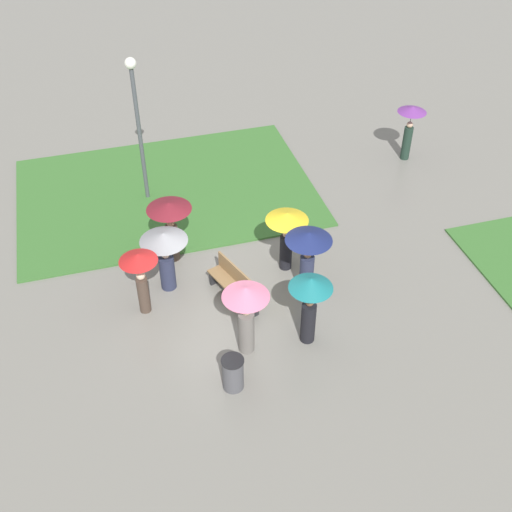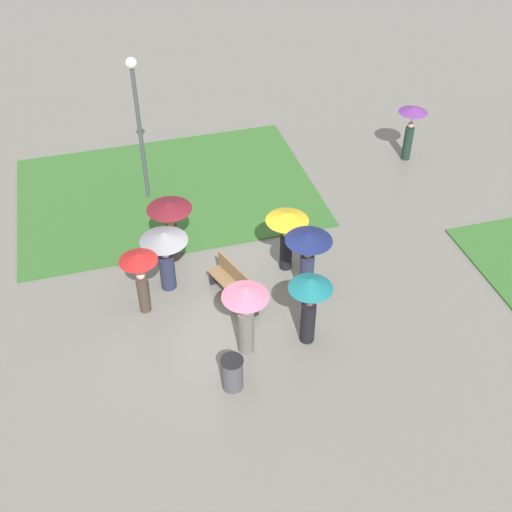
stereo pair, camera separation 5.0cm
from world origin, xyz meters
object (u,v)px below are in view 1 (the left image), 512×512
at_px(crowd_person_navy, 308,249).
at_px(crowd_person_grey, 165,249).
at_px(lone_walker_mid_plaza, 410,123).
at_px(crowd_person_teal, 310,297).
at_px(crowd_person_pink, 246,306).
at_px(crowd_person_yellow, 287,227).
at_px(park_bench, 236,284).
at_px(crowd_person_red, 140,270).
at_px(trash_bin, 233,373).
at_px(lamp_post, 137,113).
at_px(crowd_person_maroon, 170,218).

bearing_deg(crowd_person_navy, crowd_person_grey, -115.02).
height_order(crowd_person_navy, lone_walker_mid_plaza, lone_walker_mid_plaza).
distance_m(crowd_person_teal, crowd_person_pink, 1.47).
height_order(crowd_person_navy, crowd_person_yellow, crowd_person_navy).
xyz_separation_m(crowd_person_yellow, lone_walker_mid_plaza, (-4.21, 5.60, -0.00)).
height_order(park_bench, crowd_person_red, crowd_person_red).
height_order(park_bench, crowd_person_pink, crowd_person_pink).
height_order(crowd_person_red, crowd_person_pink, crowd_person_pink).
xyz_separation_m(trash_bin, crowd_person_navy, (-2.50, 2.58, 0.95)).
height_order(lamp_post, trash_bin, lamp_post).
bearing_deg(crowd_person_teal, lamp_post, -9.52).
relative_size(crowd_person_grey, crowd_person_pink, 0.90).
relative_size(crowd_person_maroon, crowd_person_pink, 0.95).
height_order(crowd_person_yellow, crowd_person_maroon, crowd_person_maroon).
xyz_separation_m(park_bench, crowd_person_yellow, (-0.81, 1.59, 0.86)).
bearing_deg(crowd_person_maroon, crowd_person_grey, 72.21).
relative_size(park_bench, crowd_person_maroon, 0.99).
bearing_deg(lone_walker_mid_plaza, crowd_person_maroon, 120.40).
bearing_deg(crowd_person_pink, crowd_person_teal, -99.00).
xyz_separation_m(park_bench, lone_walker_mid_plaza, (-5.02, 7.19, 0.86)).
xyz_separation_m(park_bench, crowd_person_grey, (-0.90, -1.56, 0.80)).
height_order(park_bench, crowd_person_navy, crowd_person_navy).
height_order(crowd_person_teal, crowd_person_red, crowd_person_teal).
bearing_deg(trash_bin, lone_walker_mid_plaza, 134.16).
distance_m(crowd_person_navy, lone_walker_mid_plaza, 7.52).
bearing_deg(crowd_person_teal, crowd_person_red, 28.89).
xyz_separation_m(crowd_person_red, lone_walker_mid_plaza, (-4.81, 9.47, 0.01)).
bearing_deg(park_bench, crowd_person_navy, 63.32).
relative_size(crowd_person_red, crowd_person_pink, 0.93).
bearing_deg(crowd_person_maroon, lamp_post, -86.07).
bearing_deg(trash_bin, crowd_person_red, -152.85).
xyz_separation_m(lamp_post, crowd_person_pink, (6.82, 1.27, -1.50)).
xyz_separation_m(park_bench, crowd_person_maroon, (-2.00, -1.22, 0.91)).
bearing_deg(crowd_person_maroon, crowd_person_red, 58.94).
xyz_separation_m(crowd_person_teal, crowd_person_red, (-2.05, -3.54, -0.07)).
bearing_deg(crowd_person_yellow, crowd_person_pink, 82.86).
xyz_separation_m(crowd_person_yellow, crowd_person_pink, (2.54, -1.79, 0.05)).
relative_size(trash_bin, lone_walker_mid_plaza, 0.46).
distance_m(park_bench, crowd_person_red, 2.44).
relative_size(crowd_person_navy, lone_walker_mid_plaza, 1.00).
xyz_separation_m(lamp_post, crowd_person_teal, (6.92, 2.73, -1.49)).
bearing_deg(lamp_post, park_bench, 16.12).
distance_m(lamp_post, crowd_person_pink, 7.09).
relative_size(lamp_post, lone_walker_mid_plaza, 2.37).
relative_size(lamp_post, crowd_person_pink, 2.31).
bearing_deg(crowd_person_teal, crowd_person_navy, -49.37).
xyz_separation_m(park_bench, crowd_person_navy, (0.22, 1.80, 0.92)).
height_order(crowd_person_grey, crowd_person_maroon, crowd_person_maroon).
relative_size(crowd_person_yellow, lone_walker_mid_plaza, 0.94).
height_order(park_bench, trash_bin, park_bench).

